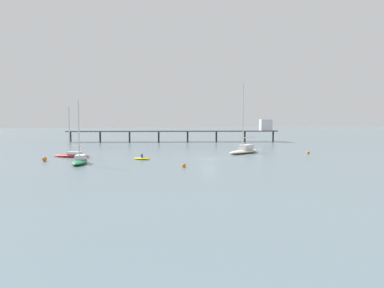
{
  "coord_description": "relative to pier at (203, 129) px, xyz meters",
  "views": [
    {
      "loc": [
        -15.4,
        -65.77,
        7.55
      ],
      "look_at": [
        0.0,
        16.57,
        1.5
      ],
      "focal_mm": 35.58,
      "sensor_mm": 36.0,
      "label": 1
    }
  ],
  "objects": [
    {
      "name": "sailboat_red",
      "position": [
        -33.33,
        -38.37,
        -3.15
      ],
      "size": [
        7.76,
        4.99,
        9.36
      ],
      "color": "red",
      "rests_on": "ground_plane"
    },
    {
      "name": "ground_plane",
      "position": [
        -8.87,
        -46.13,
        -3.68
      ],
      "size": [
        400.0,
        400.0,
        0.0
      ],
      "primitive_type": "plane",
      "color": "slate"
    },
    {
      "name": "mooring_buoy_inner",
      "position": [
        -15.13,
        -56.51,
        -3.38
      ],
      "size": [
        0.6,
        0.6,
        0.6
      ],
      "primitive_type": "sphere",
      "color": "orange",
      "rests_on": "ground_plane"
    },
    {
      "name": "sailboat_green",
      "position": [
        -30.77,
        -49.38,
        -3.03
      ],
      "size": [
        2.66,
        7.07,
        10.1
      ],
      "color": "#287F4C",
      "rests_on": "ground_plane"
    },
    {
      "name": "pier",
      "position": [
        0.0,
        0.0,
        0.0
      ],
      "size": [
        62.78,
        12.4,
        6.71
      ],
      "color": "#4C4C51",
      "rests_on": "ground_plane"
    },
    {
      "name": "sailboat_cream",
      "position": [
        0.74,
        -36.99,
        -2.91
      ],
      "size": [
        9.35,
        8.38,
        14.28
      ],
      "color": "beige",
      "rests_on": "ground_plane"
    },
    {
      "name": "mooring_buoy_near",
      "position": [
        12.89,
        -41.12,
        -3.4
      ],
      "size": [
        0.57,
        0.57,
        0.57
      ],
      "primitive_type": "sphere",
      "color": "orange",
      "rests_on": "ground_plane"
    },
    {
      "name": "dinghy_yellow",
      "position": [
        -20.71,
        -44.89,
        -3.48
      ],
      "size": [
        3.33,
        2.8,
        1.14
      ],
      "color": "yellow",
      "rests_on": "ground_plane"
    },
    {
      "name": "mooring_buoy_outer",
      "position": [
        -37.07,
        -44.55,
        -3.28
      ],
      "size": [
        0.8,
        0.8,
        0.8
      ],
      "primitive_type": "sphere",
      "color": "orange",
      "rests_on": "ground_plane"
    }
  ]
}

